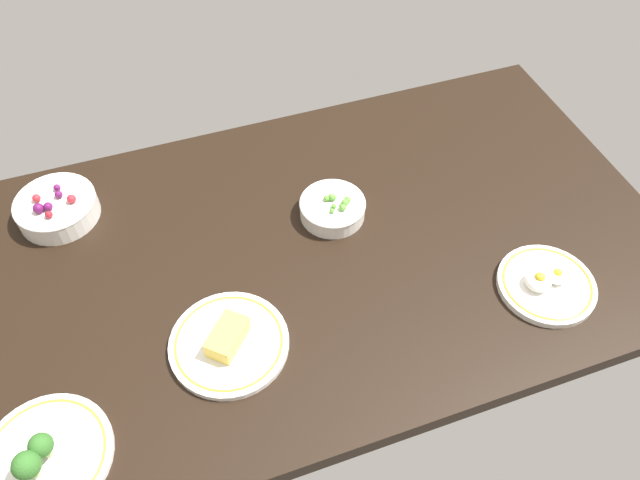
{
  "coord_description": "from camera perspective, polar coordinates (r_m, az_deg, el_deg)",
  "views": [
    {
      "loc": [
        25.83,
        73.97,
        102.53
      ],
      "look_at": [
        0.0,
        0.0,
        6.0
      ],
      "focal_mm": 34.4,
      "sensor_mm": 36.0,
      "label": 1
    }
  ],
  "objects": [
    {
      "name": "dining_table",
      "position": [
        1.27,
        0.0,
        -1.13
      ],
      "size": [
        143.02,
        83.24,
        4.0
      ],
      "primitive_type": "cube",
      "color": "black",
      "rests_on": "ground"
    },
    {
      "name": "plate_eggs",
      "position": [
        1.27,
        20.29,
        -3.83
      ],
      "size": [
        18.93,
        18.93,
        5.01
      ],
      "color": "white",
      "rests_on": "dining_table"
    },
    {
      "name": "plate_broccoli",
      "position": [
        1.12,
        -24.35,
        -17.9
      ],
      "size": [
        21.41,
        21.41,
        7.38
      ],
      "color": "white",
      "rests_on": "dining_table"
    },
    {
      "name": "plate_cheese",
      "position": [
        1.13,
        -8.47,
        -9.38
      ],
      "size": [
        21.78,
        21.78,
        4.98
      ],
      "color": "white",
      "rests_on": "dining_table"
    },
    {
      "name": "bowl_berries",
      "position": [
        1.41,
        -23.29,
        2.79
      ],
      "size": [
        16.97,
        16.97,
        6.65
      ],
      "color": "white",
      "rests_on": "dining_table"
    },
    {
      "name": "bowl_peas",
      "position": [
        1.3,
        1.18,
        3.01
      ],
      "size": [
        14.06,
        14.06,
        5.2
      ],
      "color": "white",
      "rests_on": "dining_table"
    }
  ]
}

